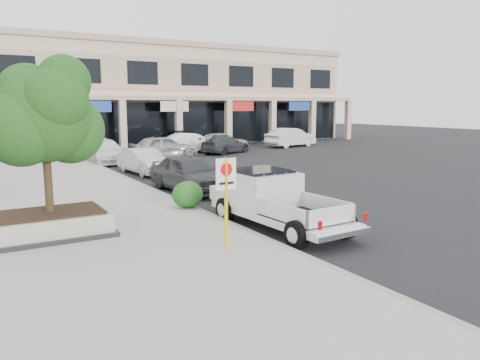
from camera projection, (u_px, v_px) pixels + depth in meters
name	position (u px, v px, depth m)	size (l,w,h in m)	color
ground	(288.00, 227.00, 14.42)	(120.00, 120.00, 0.00)	black
sidewalk	(64.00, 208.00, 16.75)	(8.00, 52.00, 0.15)	gray
curb	(167.00, 197.00, 18.73)	(0.20, 52.00, 0.15)	gray
strip_mall	(151.00, 94.00, 46.53)	(40.55, 12.43, 9.50)	tan
planter	(51.00, 224.00, 12.89)	(3.20, 2.20, 0.68)	black
planter_tree	(48.00, 116.00, 12.62)	(2.90, 2.55, 4.00)	#312513
no_parking_sign	(226.00, 191.00, 11.46)	(0.55, 0.09, 2.30)	#E0BA0B
hedge	(188.00, 195.00, 16.36)	(1.10, 0.99, 0.94)	#164D19
pickup_truck	(280.00, 201.00, 14.04)	(2.03, 5.49, 1.73)	silver
curb_car_a	(190.00, 173.00, 20.19)	(1.90, 4.71, 1.61)	#323538
curb_car_b	(144.00, 161.00, 25.40)	(1.47, 4.20, 1.38)	#AFB2B8
curb_car_c	(104.00, 151.00, 30.26)	(2.10, 5.16, 1.50)	white
curb_car_d	(88.00, 145.00, 35.09)	(2.46, 5.34, 1.48)	black
lot_car_a	(164.00, 147.00, 32.56)	(1.93, 4.79, 1.63)	#A4A5AC
lot_car_b	(191.00, 143.00, 36.55)	(1.63, 4.69, 1.54)	white
lot_car_c	(225.00, 145.00, 36.20)	(1.87, 4.61, 1.34)	#2E3033
lot_car_d	(187.00, 140.00, 38.68)	(2.76, 6.00, 1.67)	black
lot_car_e	(222.00, 141.00, 38.86)	(1.80, 4.48, 1.53)	gray
lot_car_f	(291.00, 137.00, 41.87)	(1.78, 5.10, 1.68)	silver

